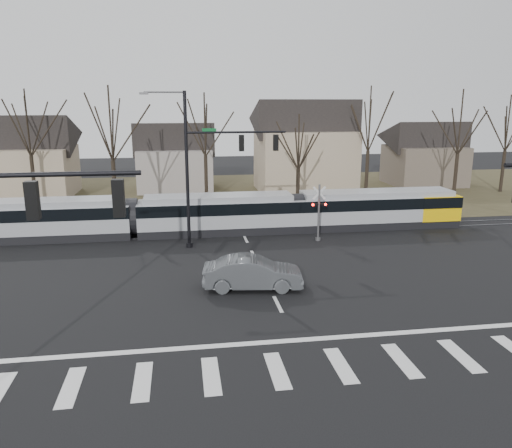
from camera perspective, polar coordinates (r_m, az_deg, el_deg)
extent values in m
plane|color=black|center=(22.62, 3.50, -11.09)|extent=(140.00, 140.00, 0.00)
cube|color=#38331E|center=(53.09, -3.75, 3.43)|extent=(140.00, 28.00, 0.01)
cube|color=silver|center=(19.06, -20.39, -17.04)|extent=(0.60, 2.60, 0.01)
cube|color=silver|center=(18.71, -12.85, -17.10)|extent=(0.60, 2.60, 0.01)
cube|color=silver|center=(18.66, -5.15, -16.87)|extent=(0.60, 2.60, 0.01)
cube|color=silver|center=(18.92, 2.43, -16.36)|extent=(0.60, 2.60, 0.01)
cube|color=silver|center=(19.47, 9.65, -15.62)|extent=(0.60, 2.60, 0.01)
cube|color=silver|center=(20.29, 16.32, -14.72)|extent=(0.60, 2.60, 0.01)
cube|color=silver|center=(21.36, 22.35, -13.74)|extent=(0.60, 2.60, 0.01)
cube|color=silver|center=(21.03, 4.55, -13.10)|extent=(28.00, 0.35, 0.01)
cube|color=silver|center=(24.40, 2.51, -9.14)|extent=(0.18, 2.00, 0.01)
cube|color=silver|center=(28.07, 0.93, -6.00)|extent=(0.18, 2.00, 0.01)
cube|color=silver|center=(31.82, -0.27, -3.59)|extent=(0.18, 2.00, 0.01)
cube|color=silver|center=(35.62, -1.21, -1.69)|extent=(0.18, 2.00, 0.01)
cube|color=silver|center=(39.46, -1.97, -0.16)|extent=(0.18, 2.00, 0.01)
cube|color=silver|center=(43.33, -2.59, 1.10)|extent=(0.18, 2.00, 0.01)
cube|color=silver|center=(47.22, -3.11, 2.15)|extent=(0.18, 2.00, 0.01)
cube|color=silver|center=(51.13, -3.55, 3.04)|extent=(0.18, 2.00, 0.01)
cube|color=#59595E|center=(36.66, -1.44, -1.20)|extent=(90.00, 0.12, 0.06)
cube|color=#59595E|center=(38.01, -1.70, -0.66)|extent=(90.00, 0.12, 0.06)
cube|color=gray|center=(38.27, -23.62, 0.42)|extent=(12.72, 2.74, 2.86)
cube|color=black|center=(38.15, -23.70, 1.27)|extent=(12.74, 2.78, 0.83)
cube|color=gray|center=(37.03, -4.27, 1.14)|extent=(11.74, 2.74, 2.86)
cube|color=black|center=(36.91, -4.28, 2.02)|extent=(11.76, 2.78, 0.83)
cube|color=gray|center=(39.84, 13.56, 1.69)|extent=(12.72, 2.74, 2.86)
cube|color=black|center=(39.73, 13.60, 2.51)|extent=(12.74, 2.78, 0.83)
cube|color=yellow|center=(41.86, 19.66, 1.96)|extent=(3.13, 2.80, 1.91)
imported|color=#494C50|center=(26.05, -0.37, -5.62)|extent=(3.10, 5.61, 1.70)
cylinder|color=black|center=(14.82, -25.67, 5.06)|extent=(6.50, 0.14, 0.14)
cube|color=black|center=(14.83, -24.19, 2.47)|extent=(0.32, 0.32, 1.05)
sphere|color=#FF0C07|center=(14.78, -24.31, 3.72)|extent=(0.22, 0.22, 0.22)
cube|color=black|center=(14.39, -15.43, 2.87)|extent=(0.32, 0.32, 1.05)
sphere|color=#FF0C07|center=(14.33, -15.51, 4.16)|extent=(0.22, 0.22, 0.22)
cylinder|color=black|center=(32.84, -7.88, 5.94)|extent=(0.22, 0.22, 10.20)
cylinder|color=black|center=(33.86, -7.61, -2.38)|extent=(0.44, 0.44, 0.30)
cylinder|color=black|center=(32.81, -2.25, 10.44)|extent=(6.50, 0.14, 0.14)
cube|color=#0C5926|center=(32.65, -5.36, 10.64)|extent=(0.90, 0.03, 0.22)
cube|color=black|center=(32.89, -1.67, 9.23)|extent=(0.32, 0.32, 1.05)
sphere|color=#FF0C07|center=(32.87, -1.68, 9.80)|extent=(0.22, 0.22, 0.22)
cube|color=black|center=(33.24, 2.27, 9.27)|extent=(0.32, 0.32, 1.05)
sphere|color=#FF0C07|center=(33.22, 2.28, 9.84)|extent=(0.22, 0.22, 0.22)
cube|color=#59595B|center=(32.61, -12.71, 14.36)|extent=(0.55, 0.22, 0.14)
cylinder|color=#59595B|center=(34.98, 7.18, 1.28)|extent=(0.14, 0.14, 4.00)
cylinder|color=#59595B|center=(35.44, 7.09, -1.72)|extent=(0.36, 0.36, 0.20)
cube|color=silver|center=(34.71, 7.25, 3.54)|extent=(0.95, 0.04, 0.95)
cube|color=silver|center=(34.71, 7.25, 3.54)|extent=(0.95, 0.04, 0.95)
cube|color=black|center=(34.86, 7.21, 2.24)|extent=(1.00, 0.10, 0.12)
sphere|color=#FF0C07|center=(34.66, 6.53, 2.20)|extent=(0.18, 0.18, 0.18)
sphere|color=#FF0C07|center=(34.91, 7.96, 2.24)|extent=(0.18, 0.18, 0.18)
cube|color=tan|center=(56.68, -24.65, 5.42)|extent=(9.00, 8.00, 5.00)
cube|color=gray|center=(56.51, -9.23, 6.22)|extent=(8.00, 7.00, 4.50)
cube|color=tan|center=(55.07, 5.55, 7.19)|extent=(10.00, 8.00, 6.50)
cube|color=brown|center=(62.37, 18.64, 6.38)|extent=(8.00, 7.00, 4.50)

